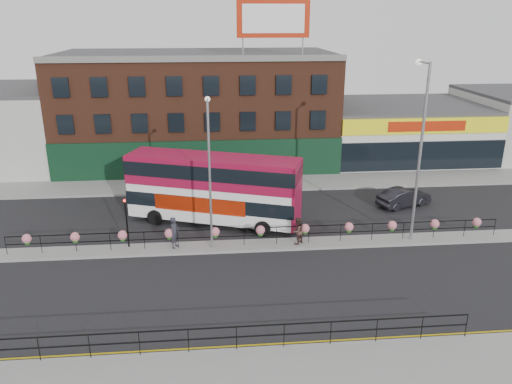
{
  "coord_description": "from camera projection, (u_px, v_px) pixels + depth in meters",
  "views": [
    {
      "loc": [
        -2.78,
        -27.68,
        13.38
      ],
      "look_at": [
        0.0,
        3.0,
        2.5
      ],
      "focal_mm": 35.0,
      "sensor_mm": 36.0,
      "label": 1
    }
  ],
  "objects": [
    {
      "name": "pedestrian_b",
      "position": [
        297.0,
        231.0,
        30.43
      ],
      "size": [
        1.48,
        1.48,
        1.71
      ],
      "primitive_type": "imported",
      "rotation": [
        0.0,
        0.0,
        3.89
      ],
      "color": "#442D27",
      "rests_on": "median"
    },
    {
      "name": "double_decker_bus",
      "position": [
        214.0,
        183.0,
        33.26
      ],
      "size": [
        11.84,
        6.52,
        4.7
      ],
      "color": "white",
      "rests_on": "ground"
    },
    {
      "name": "pedestrian_a",
      "position": [
        175.0,
        232.0,
        29.91
      ],
      "size": [
        1.06,
        0.99,
        1.95
      ],
      "primitive_type": "imported",
      "rotation": [
        0.0,
        0.0,
        1.16
      ],
      "color": "#262731",
      "rests_on": "median"
    },
    {
      "name": "south_pavement",
      "position": [
        291.0,
        378.0,
        19.39
      ],
      "size": [
        60.0,
        4.0,
        0.15
      ],
      "primitive_type": "cube",
      "color": "gray",
      "rests_on": "ground"
    },
    {
      "name": "lamp_column_east",
      "position": [
        420.0,
        138.0,
        29.5
      ],
      "size": [
        0.39,
        1.91,
        10.87
      ],
      "color": "gray",
      "rests_on": "median"
    },
    {
      "name": "north_pavement",
      "position": [
        246.0,
        184.0,
        41.93
      ],
      "size": [
        60.0,
        4.0,
        0.15
      ],
      "primitive_type": "cube",
      "color": "gray",
      "rests_on": "ground"
    },
    {
      "name": "median",
      "position": [
        260.0,
        245.0,
        30.66
      ],
      "size": [
        60.0,
        1.6,
        0.15
      ],
      "primitive_type": "cube",
      "color": "gray",
      "rests_on": "ground"
    },
    {
      "name": "ground",
      "position": [
        260.0,
        246.0,
        30.68
      ],
      "size": [
        120.0,
        120.0,
        0.0
      ],
      "primitive_type": "plane",
      "color": "black",
      "rests_on": "ground"
    },
    {
      "name": "car",
      "position": [
        404.0,
        197.0,
        37.02
      ],
      "size": [
        4.34,
        5.19,
        1.38
      ],
      "primitive_type": "imported",
      "rotation": [
        0.0,
        0.0,
        1.95
      ],
      "color": "black",
      "rests_on": "ground"
    },
    {
      "name": "south_railing",
      "position": [
        236.0,
        333.0,
        20.71
      ],
      "size": [
        20.04,
        0.05,
        1.12
      ],
      "color": "black",
      "rests_on": "south_pavement"
    },
    {
      "name": "supermarket",
      "position": [
        400.0,
        130.0,
        49.85
      ],
      "size": [
        15.0,
        12.25,
        5.3
      ],
      "color": "silver",
      "rests_on": "ground"
    },
    {
      "name": "lamp_column_west",
      "position": [
        209.0,
        162.0,
        28.72
      ],
      "size": [
        0.32,
        1.56,
        8.9
      ],
      "color": "gray",
      "rests_on": "median"
    },
    {
      "name": "billboard",
      "position": [
        273.0,
        19.0,
        40.58
      ],
      "size": [
        6.0,
        0.29,
        4.4
      ],
      "color": "#A81E06",
      "rests_on": "brick_building"
    },
    {
      "name": "yellow_line_inner",
      "position": [
        282.0,
        343.0,
        21.57
      ],
      "size": [
        60.0,
        0.1,
        0.01
      ],
      "primitive_type": "cube",
      "color": "gold",
      "rests_on": "ground"
    },
    {
      "name": "median_railing",
      "position": [
        260.0,
        231.0,
        30.34
      ],
      "size": [
        30.04,
        0.56,
        1.23
      ],
      "color": "black",
      "rests_on": "median"
    },
    {
      "name": "yellow_line_outer",
      "position": [
        283.0,
        346.0,
        21.4
      ],
      "size": [
        60.0,
        0.1,
        0.01
      ],
      "primitive_type": "cube",
      "color": "gold",
      "rests_on": "ground"
    },
    {
      "name": "brick_building",
      "position": [
        198.0,
        108.0,
        47.38
      ],
      "size": [
        25.0,
        12.21,
        10.3
      ],
      "color": "brown",
      "rests_on": "ground"
    },
    {
      "name": "traffic_light_median",
      "position": [
        126.0,
        211.0,
        29.55
      ],
      "size": [
        0.15,
        0.28,
        3.65
      ],
      "color": "black",
      "rests_on": "median"
    }
  ]
}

